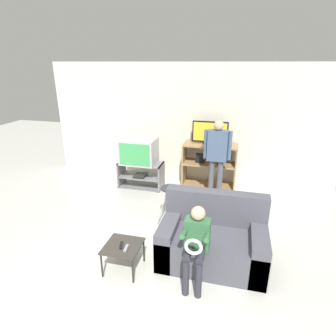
# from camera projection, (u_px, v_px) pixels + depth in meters

# --- Properties ---
(ground_plane) EXTENTS (18.00, 18.00, 0.00)m
(ground_plane) POSITION_uv_depth(u_px,v_px,m) (120.00, 307.00, 3.16)
(ground_plane) COLOR beige
(wall_back) EXTENTS (6.40, 0.06, 2.60)m
(wall_back) POSITION_uv_depth(u_px,v_px,m) (187.00, 124.00, 6.25)
(wall_back) COLOR silver
(wall_back) RESTS_ON ground_plane
(tv_stand) EXTENTS (0.96, 0.46, 0.56)m
(tv_stand) POSITION_uv_depth(u_px,v_px,m) (141.00, 175.00, 6.14)
(tv_stand) COLOR slate
(tv_stand) RESTS_ON ground_plane
(television_main) EXTENTS (0.73, 0.55, 0.54)m
(television_main) POSITION_uv_depth(u_px,v_px,m) (139.00, 151.00, 5.94)
(television_main) COLOR #B2B2B7
(television_main) RESTS_ON tv_stand
(media_shelf) EXTENTS (1.15, 0.50, 0.96)m
(media_shelf) POSITION_uv_depth(u_px,v_px,m) (209.00, 165.00, 6.12)
(media_shelf) COLOR #9E7A51
(media_shelf) RESTS_ON ground_plane
(television_flat) EXTENTS (0.75, 0.20, 0.48)m
(television_flat) POSITION_uv_depth(u_px,v_px,m) (210.00, 133.00, 5.90)
(television_flat) COLOR black
(television_flat) RESTS_ON media_shelf
(folding_stool) EXTENTS (0.41, 0.37, 0.65)m
(folding_stool) POSITION_uv_depth(u_px,v_px,m) (171.00, 195.00, 4.68)
(folding_stool) COLOR #B7B7BC
(folding_stool) RESTS_ON ground_plane
(snack_table) EXTENTS (0.47, 0.47, 0.37)m
(snack_table) POSITION_uv_depth(u_px,v_px,m) (123.00, 248.00, 3.64)
(snack_table) COLOR #38332D
(snack_table) RESTS_ON ground_plane
(remote_control_black) EXTENTS (0.08, 0.15, 0.02)m
(remote_control_black) POSITION_uv_depth(u_px,v_px,m) (121.00, 245.00, 3.61)
(remote_control_black) COLOR black
(remote_control_black) RESTS_ON snack_table
(remote_control_white) EXTENTS (0.05, 0.15, 0.02)m
(remote_control_white) POSITION_uv_depth(u_px,v_px,m) (126.00, 248.00, 3.56)
(remote_control_white) COLOR gray
(remote_control_white) RESTS_ON snack_table
(couch) EXTENTS (1.41, 0.84, 0.92)m
(couch) POSITION_uv_depth(u_px,v_px,m) (213.00, 241.00, 3.83)
(couch) COLOR #4C4C56
(couch) RESTS_ON ground_plane
(person_standing_adult) EXTENTS (0.53, 0.20, 1.58)m
(person_standing_adult) POSITION_uv_depth(u_px,v_px,m) (217.00, 152.00, 5.42)
(person_standing_adult) COLOR #4C4C56
(person_standing_adult) RESTS_ON ground_plane
(person_seated_child) EXTENTS (0.33, 0.43, 1.02)m
(person_seated_child) POSITION_uv_depth(u_px,v_px,m) (196.00, 241.00, 3.31)
(person_seated_child) COLOR #2D2D38
(person_seated_child) RESTS_ON ground_plane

